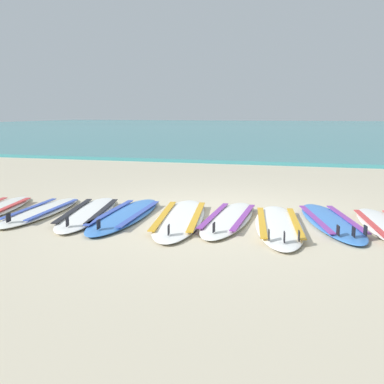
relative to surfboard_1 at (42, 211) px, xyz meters
name	(u,v)px	position (x,y,z in m)	size (l,w,h in m)	color
ground_plane	(212,216)	(2.34, 0.48, -0.04)	(80.00, 80.00, 0.00)	#C1B599
sea	(303,128)	(2.34, 36.81, 0.01)	(80.00, 60.00, 0.10)	teal
surfboard_1	(42,211)	(0.00, 0.00, 0.00)	(0.64, 2.05, 0.18)	silver
surfboard_2	(88,213)	(0.68, 0.08, 0.00)	(1.02, 2.31, 0.18)	white
surfboard_3	(125,215)	(1.23, 0.09, 0.00)	(0.70, 2.31, 0.18)	#3875CC
surfboard_4	(180,218)	(2.00, 0.12, 0.00)	(0.99, 2.51, 0.18)	white
surfboard_5	(229,218)	(2.62, 0.26, 0.00)	(0.57, 2.18, 0.18)	silver
surfboard_6	(279,225)	(3.28, 0.09, 0.00)	(0.90, 2.34, 0.18)	white
surfboard_7	(331,221)	(3.91, 0.46, 0.00)	(1.09, 2.26, 0.18)	#3875CC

